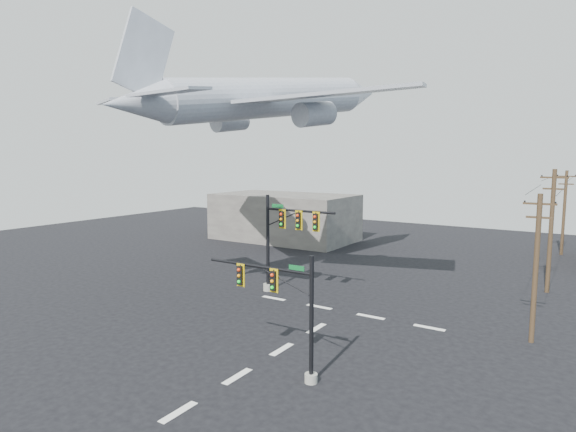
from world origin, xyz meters
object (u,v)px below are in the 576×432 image
Objects in this scene: signal_mast_far at (283,239)px; utility_pole_b at (551,229)px; signal_mast_near at (287,310)px; utility_pole_a at (536,266)px; airliner at (271,99)px; utility_pole_c at (564,211)px.

utility_pole_b is at bearing 33.56° from signal_mast_far.
utility_pole_a is (9.71, 11.45, 1.21)m from signal_mast_near.
airliner reaches higher than signal_mast_far.
utility_pole_b is at bearing 88.84° from utility_pole_a.
utility_pole_c is at bearing 96.07° from utility_pole_b.
utility_pole_b is 0.34× the size of airliner.
signal_mast_far is 17.90m from utility_pole_a.
signal_mast_near is at bearing -55.99° from signal_mast_far.
airliner is at bearing 170.59° from utility_pole_a.
airliner is (-20.37, 2.69, 11.00)m from utility_pole_a.
signal_mast_far is (-8.17, 12.12, 1.01)m from signal_mast_near.
utility_pole_c is at bearing 88.37° from utility_pole_a.
signal_mast_near is 0.74× the size of utility_pole_a.
utility_pole_c is 0.32× the size of airliner.
utility_pole_c reaches higher than signal_mast_far.
utility_pole_c reaches higher than utility_pole_a.
airliner is at bearing -125.05° from utility_pole_c.
airliner is at bearing -148.13° from utility_pole_b.
airliner is (-10.66, 14.14, 12.21)m from signal_mast_near.
utility_pole_a is 0.88× the size of utility_pole_b.
signal_mast_near is at bearing -101.74° from utility_pole_c.
signal_mast_near is 14.65m from signal_mast_far.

